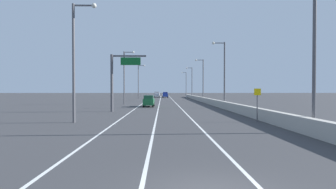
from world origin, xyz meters
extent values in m
plane|color=#38383A|center=(0.00, 64.00, 0.00)|extent=(320.00, 320.00, 0.00)
cube|color=silver|center=(-5.50, 55.00, 0.00)|extent=(0.16, 130.00, 0.00)
cube|color=silver|center=(-2.00, 55.00, 0.00)|extent=(0.16, 130.00, 0.00)
cube|color=silver|center=(1.50, 55.00, 0.00)|extent=(0.16, 130.00, 0.00)
cube|color=#B2ADA3|center=(8.00, 40.00, 0.55)|extent=(0.60, 120.00, 1.10)
cylinder|color=#47474C|center=(-8.00, 28.78, 3.75)|extent=(0.36, 0.36, 7.50)
cube|color=#47474C|center=(-5.75, 28.78, 7.30)|extent=(4.50, 0.20, 0.20)
cube|color=#0C5923|center=(-5.53, 28.66, 6.60)|extent=(2.60, 0.10, 1.00)
cylinder|color=#4C4C51|center=(7.10, 17.01, 1.20)|extent=(0.10, 0.10, 2.40)
cube|color=yellow|center=(7.10, 16.97, 2.70)|extent=(0.60, 0.04, 0.60)
cylinder|color=#4C4C51|center=(8.79, 10.90, 5.20)|extent=(0.24, 0.24, 10.39)
cylinder|color=#4C4C51|center=(8.45, 35.90, 5.20)|extent=(0.24, 0.24, 10.39)
cube|color=#4C4C51|center=(7.55, 35.90, 10.24)|extent=(1.80, 0.12, 0.12)
sphere|color=beige|center=(6.65, 35.90, 10.24)|extent=(0.44, 0.44, 0.44)
cylinder|color=#4C4C51|center=(8.79, 60.90, 5.20)|extent=(0.24, 0.24, 10.39)
cube|color=#4C4C51|center=(7.89, 60.90, 10.24)|extent=(1.80, 0.12, 0.12)
sphere|color=beige|center=(6.99, 60.90, 10.24)|extent=(0.44, 0.44, 0.44)
cylinder|color=#4C4C51|center=(8.71, 85.90, 5.20)|extent=(0.24, 0.24, 10.39)
cube|color=#4C4C51|center=(7.81, 85.90, 10.24)|extent=(1.80, 0.12, 0.12)
sphere|color=beige|center=(6.91, 85.90, 10.24)|extent=(0.44, 0.44, 0.44)
cylinder|color=#4C4C51|center=(8.90, 110.90, 5.20)|extent=(0.24, 0.24, 10.39)
cube|color=#4C4C51|center=(8.00, 110.90, 10.24)|extent=(1.80, 0.12, 0.12)
sphere|color=beige|center=(7.10, 110.90, 10.24)|extent=(0.44, 0.44, 0.44)
cylinder|color=#4C4C51|center=(-9.14, 16.90, 5.20)|extent=(0.24, 0.24, 10.39)
cube|color=#4C4C51|center=(-8.24, 16.90, 10.24)|extent=(1.80, 0.12, 0.12)
sphere|color=beige|center=(-7.34, 16.90, 10.24)|extent=(0.44, 0.44, 0.44)
cylinder|color=#4C4C51|center=(-8.91, 46.90, 5.20)|extent=(0.24, 0.24, 10.39)
cube|color=#4C4C51|center=(-8.01, 46.90, 10.24)|extent=(1.80, 0.12, 0.12)
sphere|color=beige|center=(-7.11, 46.90, 10.24)|extent=(0.44, 0.44, 0.44)
cylinder|color=#4C4C51|center=(-8.74, 76.90, 5.20)|extent=(0.24, 0.24, 10.39)
cube|color=#4C4C51|center=(-7.84, 76.90, 10.24)|extent=(1.80, 0.12, 0.12)
sphere|color=beige|center=(-6.94, 76.90, 10.24)|extent=(0.44, 0.44, 0.44)
cube|color=white|center=(-3.38, 94.78, 0.91)|extent=(1.94, 4.05, 1.14)
cube|color=#96969E|center=(-3.39, 94.38, 1.78)|extent=(1.67, 1.84, 0.60)
cylinder|color=black|center=(-4.20, 96.36, 0.34)|extent=(0.23, 0.68, 0.68)
cylinder|color=black|center=(-2.50, 96.32, 0.34)|extent=(0.23, 0.68, 0.68)
cylinder|color=black|center=(-4.27, 93.25, 0.34)|extent=(0.23, 0.68, 0.68)
cylinder|color=black|center=(-2.57, 93.21, 0.34)|extent=(0.23, 0.68, 0.68)
cube|color=#196033|center=(-3.67, 39.07, 0.84)|extent=(1.77, 4.48, 1.00)
cube|color=#1C4633|center=(-3.67, 38.62, 1.64)|extent=(1.53, 2.03, 0.60)
cylinder|color=black|center=(-4.41, 40.86, 0.34)|extent=(0.23, 0.68, 0.68)
cylinder|color=black|center=(-2.87, 40.83, 0.34)|extent=(0.23, 0.68, 0.68)
cylinder|color=black|center=(-4.47, 37.30, 0.34)|extent=(0.23, 0.68, 0.68)
cylinder|color=black|center=(-2.92, 37.28, 0.34)|extent=(0.23, 0.68, 0.68)
cube|color=#1E389E|center=(-0.37, 91.69, 0.87)|extent=(1.99, 4.60, 1.07)
cube|color=navy|center=(-0.36, 91.24, 1.71)|extent=(1.69, 2.10, 0.60)
cylinder|color=black|center=(-1.27, 93.49, 0.34)|extent=(0.24, 0.69, 0.68)
cylinder|color=black|center=(0.41, 93.54, 0.34)|extent=(0.24, 0.69, 0.68)
cylinder|color=black|center=(-1.16, 89.84, 0.34)|extent=(0.24, 0.69, 0.68)
cylinder|color=black|center=(0.53, 89.89, 0.34)|extent=(0.24, 0.69, 0.68)
camera|label=1|loc=(-1.38, -7.26, 2.91)|focal=29.33mm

